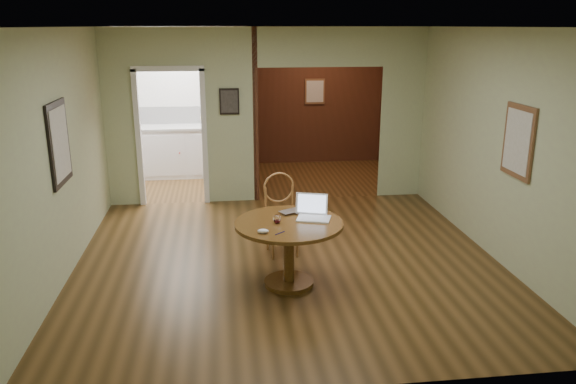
{
  "coord_description": "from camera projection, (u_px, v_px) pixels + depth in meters",
  "views": [
    {
      "loc": [
        -0.75,
        -6.18,
        2.72
      ],
      "look_at": [
        -0.02,
        -0.2,
        0.92
      ],
      "focal_mm": 35.0,
      "sensor_mm": 36.0,
      "label": 1
    }
  ],
  "objects": [
    {
      "name": "grocery_bag",
      "position": [
        208.0,
        117.0,
        10.31
      ],
      "size": [
        0.39,
        0.36,
        0.3
      ],
      "primitive_type": "ellipsoid",
      "rotation": [
        0.0,
        0.0,
        0.43
      ],
      "color": "beige",
      "rests_on": "kitchen_cabinet"
    },
    {
      "name": "closed_laptop",
      "position": [
        297.0,
        212.0,
        6.2
      ],
      "size": [
        0.42,
        0.37,
        0.03
      ],
      "primitive_type": "imported",
      "rotation": [
        0.0,
        0.0,
        0.49
      ],
      "color": "#B8B8BD",
      "rests_on": "dining_table"
    },
    {
      "name": "open_laptop",
      "position": [
        313.0,
        212.0,
        6.05
      ],
      "size": [
        0.41,
        0.4,
        0.25
      ],
      "rotation": [
        0.0,
        0.0,
        -0.31
      ],
      "color": "white",
      "rests_on": "dining_table"
    },
    {
      "name": "mouse",
      "position": [
        263.0,
        231.0,
        5.6
      ],
      "size": [
        0.12,
        0.08,
        0.05
      ],
      "primitive_type": "ellipsoid",
      "rotation": [
        0.0,
        0.0,
        -0.19
      ],
      "color": "white",
      "rests_on": "dining_table"
    },
    {
      "name": "dining_table",
      "position": [
        289.0,
        239.0,
        5.98
      ],
      "size": [
        1.15,
        1.15,
        0.72
      ],
      "rotation": [
        0.0,
        0.0,
        0.17
      ],
      "color": "brown",
      "rests_on": "ground"
    },
    {
      "name": "pen",
      "position": [
        280.0,
        233.0,
        5.6
      ],
      "size": [
        0.11,
        0.09,
        0.01
      ],
      "primitive_type": "cylinder",
      "rotation": [
        0.0,
        1.57,
        0.7
      ],
      "color": "#0C0F56",
      "rests_on": "dining_table"
    },
    {
      "name": "chair",
      "position": [
        281.0,
        209.0,
        6.87
      ],
      "size": [
        0.48,
        0.48,
        1.0
      ],
      "rotation": [
        0.0,
        0.0,
        0.14
      ],
      "color": "#A8673B",
      "rests_on": "ground"
    },
    {
      "name": "floor",
      "position": [
        288.0,
        261.0,
        6.74
      ],
      "size": [
        5.0,
        5.0,
        0.0
      ],
      "primitive_type": "plane",
      "color": "#412C12",
      "rests_on": "ground"
    },
    {
      "name": "kitchen_cabinet",
      "position": [
        189.0,
        151.0,
        10.44
      ],
      "size": [
        2.06,
        0.6,
        0.94
      ],
      "color": "white",
      "rests_on": "ground"
    },
    {
      "name": "wine_glass",
      "position": [
        277.0,
        219.0,
        5.88
      ],
      "size": [
        0.08,
        0.08,
        0.09
      ],
      "primitive_type": null,
      "color": "white",
      "rests_on": "dining_table"
    },
    {
      "name": "room_shell",
      "position": [
        237.0,
        115.0,
        9.27
      ],
      "size": [
        5.2,
        7.5,
        5.0
      ],
      "color": "silver",
      "rests_on": "ground"
    }
  ]
}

